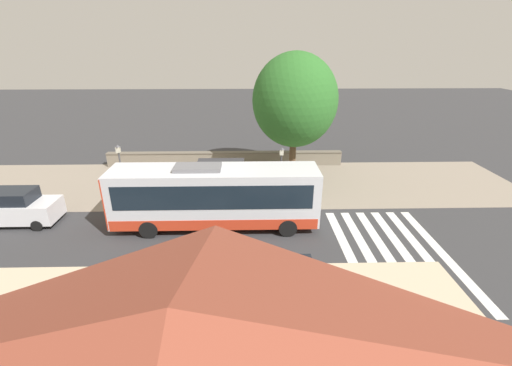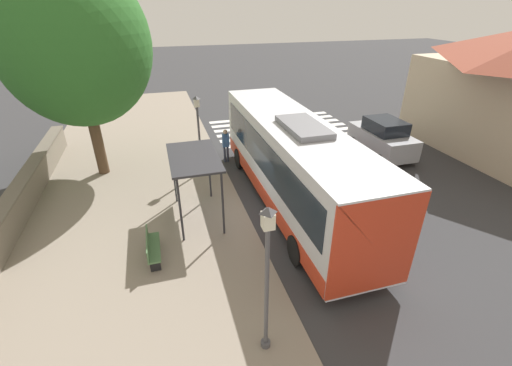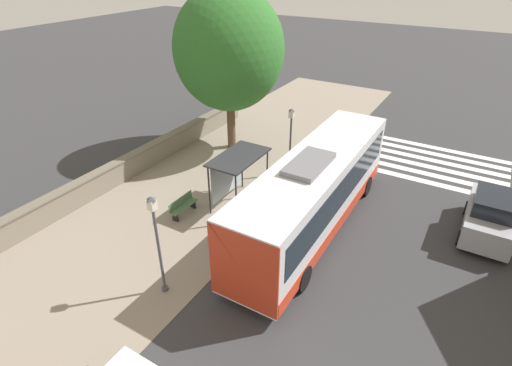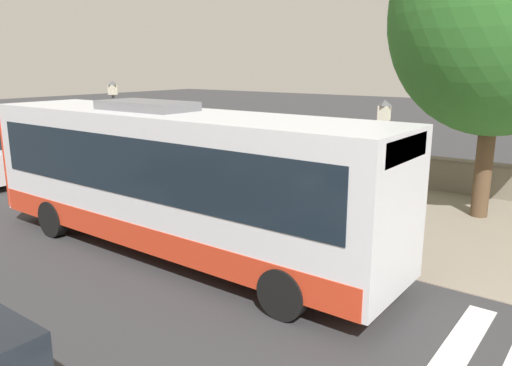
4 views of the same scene
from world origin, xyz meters
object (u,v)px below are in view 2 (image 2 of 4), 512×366
Objects in this scene: street_lamp_near at (199,129)px; bench at (152,247)px; pedestrian at (226,143)px; parked_car_far_lane at (382,138)px; bus_shelter at (190,168)px; bus at (292,161)px; street_lamp_far at (267,272)px; shade_tree at (75,45)px.

bench is at bearing -112.61° from street_lamp_near.
pedestrian is 8.50m from parked_car_far_lane.
bus_shelter is at bearing -102.69° from street_lamp_near.
street_lamp_near is (2.51, 6.04, 1.79)m from bench.
bus_shelter is 4.04m from street_lamp_near.
street_lamp_far is (-3.08, -6.18, 0.48)m from bus.
bench is at bearing -156.12° from parked_car_far_lane.
bus_shelter is at bearing 98.40° from street_lamp_far.
street_lamp_near reaches higher than pedestrian.
street_lamp_far is 0.43× the size of shade_tree.
bus_shelter reaches higher than bench.
bench is at bearing -160.17° from bus.
bus_shelter is 5.51m from pedestrian.
bus is at bearing -152.89° from parked_car_far_lane.
bus_shelter is 6.32m from street_lamp_far.
street_lamp_far is (0.92, -6.25, 0.25)m from bus_shelter.
bench is at bearing -73.66° from shade_tree.
bus is 5.29m from pedestrian.
street_lamp_far is at bearing -67.76° from shade_tree.
shade_tree reaches higher than pedestrian.
bench is 5.24m from street_lamp_far.
parked_car_far_lane is at bearing 27.11° from bus.
street_lamp_near is (0.89, 3.94, 0.11)m from bus_shelter.
pedestrian is 0.44× the size of parked_car_far_lane.
parked_car_far_lane is (8.37, -1.52, -0.07)m from pedestrian.
bus is at bearing 63.52° from street_lamp_far.
bus_shelter is 1.75× the size of pedestrian.
shade_tree is 15.43m from parked_car_far_lane.
parked_car_far_lane is at bearing 17.43° from bus_shelter.
bus reaches higher than parked_car_far_lane.
bus_shelter is at bearing 179.03° from bus.
parked_car_far_lane is (10.70, 3.36, -1.18)m from bus_shelter.
shade_tree is (-4.68, 1.34, 3.68)m from street_lamp_near.
bus_shelter is at bearing -162.57° from parked_car_far_lane.
bus_shelter is (-4.00, 0.07, 0.22)m from bus.
pedestrian is 0.47× the size of street_lamp_near.
bench is (-1.63, -2.10, -1.68)m from bus_shelter.
bus reaches higher than bench.
bus is 6.93m from street_lamp_far.
parked_car_far_lane reaches higher than bench.
bench is 0.42× the size of street_lamp_near.
shade_tree reaches higher than parked_car_far_lane.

